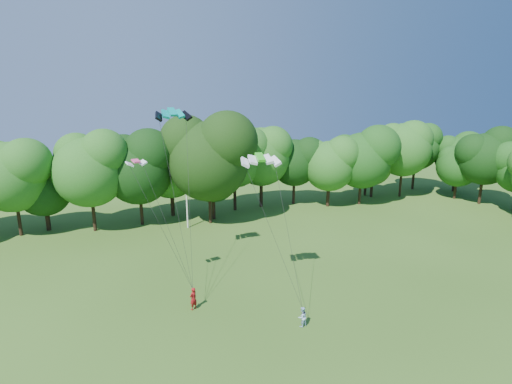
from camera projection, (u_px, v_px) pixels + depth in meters
name	position (u px, v px, depth m)	size (l,w,h in m)	color
utility_pole	(187.00, 197.00, 50.89)	(1.62, 0.31, 8.11)	silver
kite_flyer_left	(193.00, 299.00, 32.14)	(0.69, 0.46, 1.90)	maroon
kite_flyer_right	(302.00, 317.00, 29.82)	(0.76, 0.59, 1.57)	#B5D9FB
kite_teal	(172.00, 112.00, 35.01)	(3.10, 1.49, 0.74)	#049289
kite_green	(260.00, 157.00, 31.85)	(3.27, 1.86, 0.60)	green
kite_pink	(136.00, 161.00, 31.17)	(1.71, 1.12, 0.24)	#F94584
tree_back_center	(208.00, 146.00, 51.32)	(11.49, 11.49, 16.71)	black
tree_back_east	(373.00, 162.00, 65.92)	(6.46, 6.46, 9.40)	#362915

